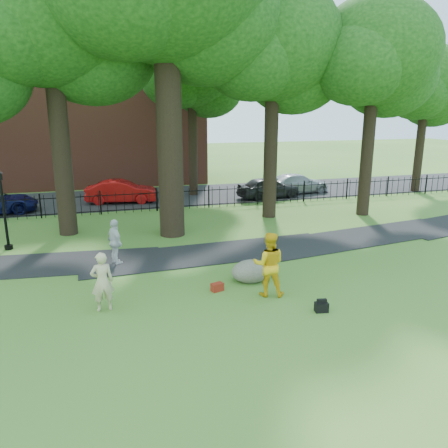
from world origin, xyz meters
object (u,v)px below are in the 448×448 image
object	(u,v)px
boulder	(251,270)
woman	(102,282)
man	(269,264)
lamppost	(4,211)
red_sedan	(122,192)

from	to	relation	value
boulder	woman	bearing A→B (deg)	-169.32
man	boulder	xyz separation A→B (m)	(-0.11, 1.23, -0.61)
lamppost	man	bearing A→B (deg)	-52.60
woman	lamppost	distance (m)	7.72
boulder	red_sedan	world-z (taller)	red_sedan
boulder	lamppost	world-z (taller)	lamppost
woman	boulder	distance (m)	4.83
woman	boulder	xyz separation A→B (m)	(4.72, 0.89, -0.47)
woman	lamppost	xyz separation A→B (m)	(-3.54, 6.82, 0.72)
man	boulder	world-z (taller)	man
man	red_sedan	size ratio (longest dim) A/B	0.47
man	red_sedan	world-z (taller)	man
woman	lamppost	world-z (taller)	lamppost
boulder	lamppost	size ratio (longest dim) A/B	0.41
man	lamppost	world-z (taller)	lamppost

